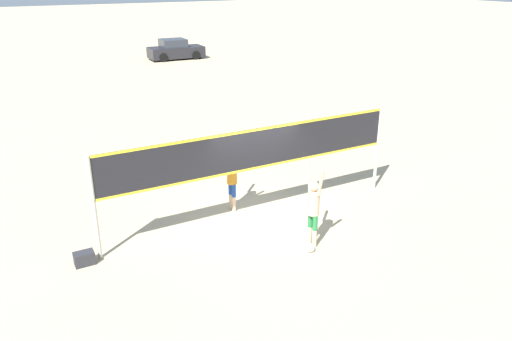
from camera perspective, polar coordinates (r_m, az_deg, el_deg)
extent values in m
plane|color=#C6B28C|center=(13.54, 0.00, -5.46)|extent=(200.00, 200.00, 0.00)
cylinder|color=beige|center=(11.75, -18.00, -4.21)|extent=(0.10, 0.10, 2.52)
cylinder|color=beige|center=(15.33, 13.68, 2.35)|extent=(0.10, 0.10, 2.52)
cube|color=black|center=(12.76, 0.00, 2.47)|extent=(8.19, 0.02, 1.09)
cube|color=yellow|center=(12.60, 0.00, 4.67)|extent=(8.19, 0.03, 0.06)
cube|color=yellow|center=(12.94, 0.00, 0.32)|extent=(8.19, 0.03, 0.06)
cylinder|color=beige|center=(12.17, 6.69, -7.73)|extent=(0.11, 0.11, 0.47)
cylinder|color=#267F3F|center=(11.97, 6.78, -5.97)|extent=(0.12, 0.12, 0.38)
cylinder|color=beige|center=(12.31, 6.15, -7.34)|extent=(0.11, 0.11, 0.47)
cylinder|color=#267F3F|center=(12.11, 6.23, -5.59)|extent=(0.12, 0.12, 0.38)
cylinder|color=beige|center=(11.82, 6.61, -3.67)|extent=(0.28, 0.28, 0.60)
sphere|color=beige|center=(11.65, 6.69, -1.82)|extent=(0.23, 0.23, 0.23)
cylinder|color=beige|center=(11.41, 7.43, -1.40)|extent=(0.08, 0.22, 0.67)
cylinder|color=beige|center=(11.76, 6.06, -0.60)|extent=(0.08, 0.22, 0.67)
cylinder|color=beige|center=(14.00, -2.90, -3.52)|extent=(0.11, 0.11, 0.44)
cylinder|color=#1E47A5|center=(13.83, -2.93, -2.01)|extent=(0.12, 0.12, 0.36)
cylinder|color=beige|center=(13.84, -2.53, -3.83)|extent=(0.11, 0.11, 0.44)
cylinder|color=#1E47A5|center=(13.67, -2.56, -2.30)|extent=(0.12, 0.12, 0.36)
cylinder|color=orange|center=(13.57, -2.78, -0.35)|extent=(0.28, 0.28, 0.57)
sphere|color=beige|center=(13.43, -2.81, 1.22)|extent=(0.22, 0.22, 0.22)
cylinder|color=beige|center=(13.57, -3.27, 2.21)|extent=(0.08, 0.21, 0.64)
cylinder|color=beige|center=(13.17, -2.36, 1.61)|extent=(0.08, 0.21, 0.64)
sphere|color=white|center=(12.03, 6.20, -8.79)|extent=(0.21, 0.21, 0.21)
cube|color=#2D2D33|center=(12.12, -19.03, -9.47)|extent=(0.45, 0.29, 0.31)
cube|color=#232328|center=(39.47, -9.12, 13.22)|extent=(4.17, 1.99, 0.79)
cube|color=#2D333D|center=(39.31, -9.47, 14.18)|extent=(1.91, 1.75, 0.58)
cylinder|color=black|center=(40.71, -7.75, 13.26)|extent=(0.65, 0.25, 0.64)
cylinder|color=black|center=(39.09, -6.88, 12.95)|extent=(0.65, 0.25, 0.64)
cylinder|color=black|center=(39.96, -11.27, 12.89)|extent=(0.65, 0.25, 0.64)
cylinder|color=black|center=(38.31, -10.53, 12.57)|extent=(0.65, 0.25, 0.64)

